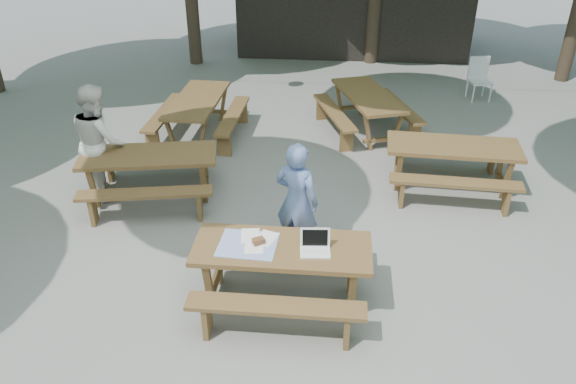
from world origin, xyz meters
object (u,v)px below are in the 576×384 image
Objects in this scene: main_picnic_table at (282,272)px; second_person at (99,141)px; picnic_table_nw at (151,175)px; plastic_chair at (479,88)px; woman at (297,201)px.

second_person reaches higher than main_picnic_table.
picnic_table_nw is (-2.22, 2.14, 0.00)m from main_picnic_table.
plastic_chair is at bearing 62.70° from main_picnic_table.
main_picnic_table is 2.22× the size of plastic_chair.
main_picnic_table is 3.08m from picnic_table_nw.
second_person is at bearing -155.08° from plastic_chair.
second_person is at bearing 142.95° from main_picnic_table.
woman reaches higher than picnic_table_nw.
woman is 3.35m from second_person.
second_person is (-2.99, 2.25, 0.49)m from main_picnic_table.
main_picnic_table is 1.02m from woman.
main_picnic_table is 1.26× the size of woman.
picnic_table_nw is at bearing 136.08° from main_picnic_table.
woman is 6.96m from plastic_chair.
woman is at bearing -150.00° from second_person.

